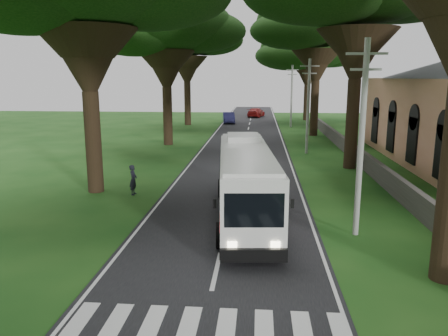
{
  "coord_description": "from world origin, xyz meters",
  "views": [
    {
      "loc": [
        1.39,
        -11.84,
        6.52
      ],
      "look_at": [
        -0.28,
        8.71,
        2.2
      ],
      "focal_mm": 35.0,
      "sensor_mm": 36.0,
      "label": 1
    }
  ],
  "objects_px": {
    "pole_near": "(362,136)",
    "pedestrian": "(133,180)",
    "pole_mid": "(308,105)",
    "coach_bus": "(246,181)",
    "pole_far": "(292,95)",
    "distant_car_c": "(256,112)",
    "distant_car_b": "(229,118)"
  },
  "relations": [
    {
      "from": "distant_car_c",
      "to": "distant_car_b",
      "type": "bearing_deg",
      "value": 82.43
    },
    {
      "from": "pedestrian",
      "to": "pole_mid",
      "type": "bearing_deg",
      "value": -37.4
    },
    {
      "from": "coach_bus",
      "to": "pedestrian",
      "type": "xyz_separation_m",
      "value": [
        -6.42,
        3.57,
        -0.93
      ]
    },
    {
      "from": "pole_far",
      "to": "pole_mid",
      "type": "bearing_deg",
      "value": -90.0
    },
    {
      "from": "pole_mid",
      "to": "pole_far",
      "type": "height_order",
      "value": "same"
    },
    {
      "from": "pole_far",
      "to": "distant_car_c",
      "type": "relative_size",
      "value": 1.58
    },
    {
      "from": "coach_bus",
      "to": "distant_car_c",
      "type": "distance_m",
      "value": 52.59
    },
    {
      "from": "pole_near",
      "to": "pedestrian",
      "type": "relative_size",
      "value": 4.71
    },
    {
      "from": "pole_mid",
      "to": "distant_car_b",
      "type": "xyz_separation_m",
      "value": [
        -8.5,
        24.5,
        -3.39
      ]
    },
    {
      "from": "pole_mid",
      "to": "distant_car_b",
      "type": "distance_m",
      "value": 26.16
    },
    {
      "from": "coach_bus",
      "to": "distant_car_c",
      "type": "relative_size",
      "value": 2.24
    },
    {
      "from": "pole_far",
      "to": "pedestrian",
      "type": "distance_m",
      "value": 36.41
    },
    {
      "from": "coach_bus",
      "to": "distant_car_c",
      "type": "xyz_separation_m",
      "value": [
        0.0,
        52.58,
        -1.01
      ]
    },
    {
      "from": "coach_bus",
      "to": "distant_car_b",
      "type": "distance_m",
      "value": 42.76
    },
    {
      "from": "pedestrian",
      "to": "coach_bus",
      "type": "bearing_deg",
      "value": -118.96
    },
    {
      "from": "pole_far",
      "to": "coach_bus",
      "type": "bearing_deg",
      "value": -97.04
    },
    {
      "from": "distant_car_c",
      "to": "pole_far",
      "type": "bearing_deg",
      "value": 121.19
    },
    {
      "from": "distant_car_c",
      "to": "pedestrian",
      "type": "distance_m",
      "value": 49.43
    },
    {
      "from": "coach_bus",
      "to": "distant_car_c",
      "type": "bearing_deg",
      "value": 85.24
    },
    {
      "from": "pole_far",
      "to": "pedestrian",
      "type": "bearing_deg",
      "value": -107.87
    },
    {
      "from": "pole_near",
      "to": "pole_mid",
      "type": "xyz_separation_m",
      "value": [
        0.0,
        20.0,
        0.0
      ]
    },
    {
      "from": "pole_near",
      "to": "pole_mid",
      "type": "relative_size",
      "value": 1.0
    },
    {
      "from": "pole_mid",
      "to": "pole_far",
      "type": "relative_size",
      "value": 1.0
    },
    {
      "from": "pole_near",
      "to": "coach_bus",
      "type": "xyz_separation_m",
      "value": [
        -4.7,
        1.93,
        -2.41
      ]
    },
    {
      "from": "distant_car_b",
      "to": "distant_car_c",
      "type": "relative_size",
      "value": 0.91
    },
    {
      "from": "pole_far",
      "to": "pedestrian",
      "type": "relative_size",
      "value": 4.71
    },
    {
      "from": "distant_car_b",
      "to": "pedestrian",
      "type": "relative_size",
      "value": 2.71
    },
    {
      "from": "pole_mid",
      "to": "distant_car_b",
      "type": "bearing_deg",
      "value": 109.13
    },
    {
      "from": "pole_near",
      "to": "coach_bus",
      "type": "height_order",
      "value": "pole_near"
    },
    {
      "from": "pole_mid",
      "to": "pedestrian",
      "type": "relative_size",
      "value": 4.71
    },
    {
      "from": "pole_far",
      "to": "distant_car_c",
      "type": "height_order",
      "value": "pole_far"
    },
    {
      "from": "distant_car_b",
      "to": "pedestrian",
      "type": "xyz_separation_m",
      "value": [
        -2.63,
        -39.01,
        0.06
      ]
    }
  ]
}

